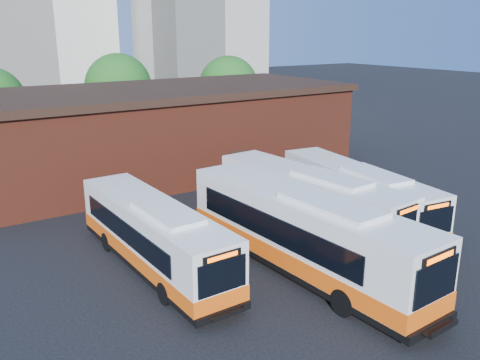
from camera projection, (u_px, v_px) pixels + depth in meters
ground at (348, 266)px, 23.45m from camera, size 220.00×220.00×0.00m
bus_west at (154, 238)px, 22.90m from camera, size 2.77×11.89×3.22m
bus_midwest at (303, 236)px, 22.52m from camera, size 3.51×13.90×3.75m
bus_mideast at (309, 203)px, 27.20m from camera, size 3.65×12.72×3.42m
bus_east at (356, 197)px, 28.49m from camera, size 3.95×12.16×3.26m
transit_worker at (418, 263)px, 21.82m from camera, size 0.47×0.66×1.69m
depot_building at (161, 129)px, 38.54m from camera, size 28.60×12.60×6.40m
tree_mid at (119, 87)px, 50.29m from camera, size 6.56×6.56×8.36m
tree_east at (229, 86)px, 53.76m from camera, size 6.24×6.24×7.96m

